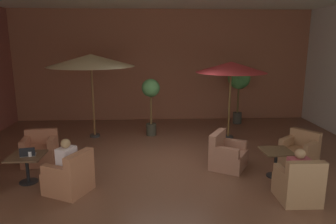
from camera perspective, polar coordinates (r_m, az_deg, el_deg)
The scene contains 17 objects.
ground_plane at distance 8.14m, azimuth 0.16°, elevation -9.03°, with size 11.38×9.13×0.02m, color brown.
wall_back_brick at distance 12.11m, azimuth -0.98°, elevation 8.37°, with size 11.38×0.08×4.17m, color #92543C.
cafe_table_front_left at distance 7.47m, azimuth -24.32°, elevation -8.22°, with size 0.72×0.72×0.62m.
armchair_front_left_north at distance 6.76m, azimuth -17.45°, elevation -11.21°, with size 1.03×1.00×0.88m.
armchair_front_left_east at distance 8.56m, azimuth -22.21°, elevation -6.57°, with size 0.85×0.79×0.82m.
cafe_table_front_right at distance 7.53m, azimuth 19.06°, elevation -7.74°, with size 0.66×0.66×0.62m.
armchair_front_right_north at distance 8.54m, azimuth 22.78°, elevation -6.75°, with size 1.05×1.05×0.82m.
armchair_front_right_east at distance 7.79m, azimuth 10.62°, elevation -7.74°, with size 1.06×1.09×0.86m.
armchair_front_right_south at distance 6.62m, azimuth 22.60°, elevation -12.24°, with size 0.72×0.76×0.89m.
patio_umbrella_tall_red at distance 9.98m, azimuth -13.85°, elevation 9.07°, with size 2.68×2.68×2.63m.
patio_umbrella_center_beige at distance 9.74m, azimuth 11.40°, elevation 7.92°, with size 2.15×2.15×2.41m.
potted_tree_left_corner at distance 10.03m, azimuth -3.14°, elevation 3.02°, with size 0.58×0.58×1.85m.
potted_tree_mid_left at distance 11.76m, azimuth 12.78°, elevation 5.48°, with size 0.80×0.80×2.11m.
patron_blue_shirt at distance 6.52m, azimuth 22.69°, elevation -9.16°, with size 0.39×0.26×0.62m.
patron_by_window at distance 6.64m, azimuth -17.97°, elevation -7.83°, with size 0.39×0.44×0.67m.
iced_drink_cup at distance 7.31m, azimuth -23.79°, elevation -6.98°, with size 0.08×0.08×0.11m, color white.
open_laptop at distance 7.36m, azimuth -24.15°, elevation -6.92°, with size 0.35×0.29×0.20m.
Camera 1 is at (-0.40, -7.55, 3.01)m, focal length 33.52 mm.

